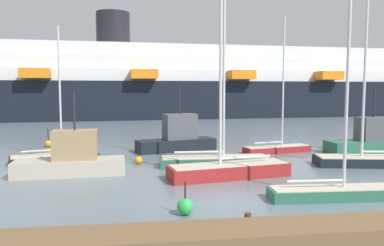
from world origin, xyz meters
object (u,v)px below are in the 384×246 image
object	(u,v)px
sailboat_4	(215,157)
sailboat_6	(55,156)
channel_buoy_0	(48,143)
channel_buoy_1	(139,160)
sailboat_2	(277,146)
channel_buoy_2	(185,207)
sailboat_0	(334,189)
cruise_ship	(225,85)
sailboat_3	(370,157)
fishing_boat_3	(72,159)
fishing_boat_1	(370,141)
sailboat_1	(229,168)
fishing_boat_2	(178,138)

from	to	relation	value
sailboat_4	sailboat_6	size ratio (longest dim) A/B	1.35
channel_buoy_0	channel_buoy_1	distance (m)	11.49
sailboat_2	channel_buoy_2	size ratio (longest dim) A/B	7.82
sailboat_0	channel_buoy_0	size ratio (longest dim) A/B	5.44
sailboat_0	cruise_ship	xyz separation A→B (m)	(6.95, 52.96, 5.23)
sailboat_3	cruise_ship	size ratio (longest dim) A/B	0.11
fishing_boat_3	channel_buoy_2	bearing A→B (deg)	-58.15
channel_buoy_1	channel_buoy_2	distance (m)	10.68
channel_buoy_0	channel_buoy_2	distance (m)	21.31
sailboat_2	fishing_boat_1	world-z (taller)	sailboat_2
sailboat_2	sailboat_4	distance (m)	7.32
sailboat_3	fishing_boat_1	distance (m)	5.48
sailboat_1	fishing_boat_1	size ratio (longest dim) A/B	1.73
sailboat_6	channel_buoy_0	xyz separation A→B (m)	(-2.04, 6.98, -0.11)
channel_buoy_1	cruise_ship	xyz separation A→B (m)	(15.75, 43.71, 5.40)
channel_buoy_0	channel_buoy_1	world-z (taller)	channel_buoy_0
channel_buoy_0	cruise_ship	size ratio (longest dim) A/B	0.01
sailboat_6	channel_buoy_2	bearing A→B (deg)	-75.40
sailboat_2	channel_buoy_1	world-z (taller)	sailboat_2
fishing_boat_1	fishing_boat_2	bearing A→B (deg)	165.59
fishing_boat_1	sailboat_0	bearing A→B (deg)	-131.45
sailboat_4	fishing_boat_1	distance (m)	13.34
channel_buoy_1	sailboat_2	bearing A→B (deg)	16.27
sailboat_1	fishing_boat_2	distance (m)	9.81
sailboat_1	cruise_ship	xyz separation A→B (m)	(10.70, 48.26, 5.11)
fishing_boat_2	channel_buoy_1	size ratio (longest dim) A/B	5.00
channel_buoy_1	fishing_boat_3	bearing A→B (deg)	-144.93
fishing_boat_2	fishing_boat_3	size ratio (longest dim) A/B	1.05
sailboat_1	channel_buoy_2	bearing A→B (deg)	51.26
sailboat_1	fishing_boat_3	world-z (taller)	sailboat_1
sailboat_6	channel_buoy_0	size ratio (longest dim) A/B	5.60
channel_buoy_1	cruise_ship	world-z (taller)	cruise_ship
sailboat_3	channel_buoy_1	distance (m)	15.09
fishing_boat_1	sailboat_6	bearing A→B (deg)	178.39
sailboat_2	channel_buoy_0	distance (m)	19.22
sailboat_0	cruise_ship	size ratio (longest dim) A/B	0.08
sailboat_0	sailboat_2	bearing A→B (deg)	83.70
sailboat_3	channel_buoy_1	size ratio (longest dim) A/B	9.60
sailboat_1	channel_buoy_1	bearing A→B (deg)	-52.63
sailboat_0	sailboat_3	distance (m)	9.02
sailboat_1	cruise_ship	bearing A→B (deg)	-113.12
sailboat_4	cruise_ship	size ratio (longest dim) A/B	0.11
sailboat_6	fishing_boat_1	world-z (taller)	sailboat_6
channel_buoy_0	channel_buoy_2	xyz separation A→B (m)	(9.57, -19.04, 0.04)
channel_buoy_0	channel_buoy_1	bearing A→B (deg)	-47.91
sailboat_3	sailboat_6	bearing A→B (deg)	-0.98
channel_buoy_1	sailboat_3	bearing A→B (deg)	-9.84
sailboat_1	channel_buoy_2	xyz separation A→B (m)	(-3.19, -5.96, -0.23)
sailboat_4	channel_buoy_2	distance (m)	9.73
channel_buoy_1	fishing_boat_2	bearing A→B (deg)	58.46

